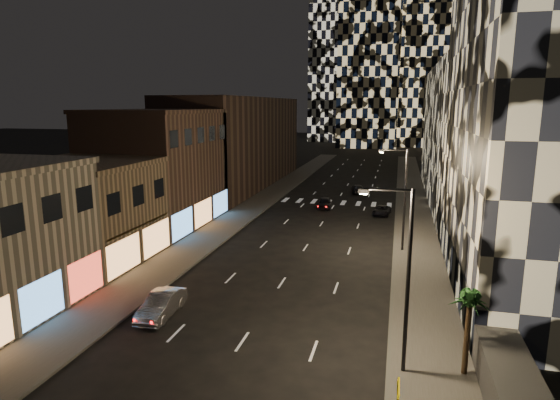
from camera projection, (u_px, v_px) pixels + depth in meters
The scene contains 18 objects.
sidewalk_left at pixel (265, 198), 65.27m from camera, with size 4.00×120.00×0.15m, color #47443F.
sidewalk_right at pixel (413, 206), 60.43m from camera, with size 4.00×120.00×0.15m, color #47443F.
curb_left at pixel (279, 199), 64.76m from camera, with size 0.20×120.00×0.15m, color #4C4C47.
curb_right at pixel (396, 205), 60.94m from camera, with size 0.20×120.00×0.15m, color #4C4C47.
retail_tan at pixel (86, 214), 38.64m from camera, with size 10.00×10.00×8.00m, color brown.
retail_brown at pixel (159, 170), 50.11m from camera, with size 10.00×15.00×12.00m, color brown.
retail_filler_left at pixel (240, 142), 75.08m from camera, with size 10.00×40.00×14.00m, color brown.
midrise_base at pixel (454, 258), 35.37m from camera, with size 0.60×25.00×3.00m, color #383838.
plinth_right at pixel (512, 392), 19.63m from camera, with size 2.00×8.00×2.00m, color #383838.
midrise_filler_right at pixel (493, 134), 62.89m from camera, with size 16.00×40.00×18.00m, color #232326.
streetlight_near at pixel (403, 268), 21.79m from camera, with size 2.55×0.25×9.00m.
streetlight_far at pixel (402, 192), 40.79m from camera, with size 2.55×0.25×9.00m.
car_silver_parked at pixel (161, 305), 28.84m from camera, with size 1.55×4.44×1.46m, color gray.
car_dark_midlane at pixel (325, 203), 59.23m from camera, with size 1.60×3.99×1.36m, color black.
car_dark_oncoming at pixel (358, 189), 69.58m from camera, with size 1.71×4.20×1.22m, color black.
car_dark_rightlane at pixel (382, 211), 55.56m from camera, with size 1.79×3.88×1.08m, color black.
ped_sign at pixel (398, 398), 17.47m from camera, with size 0.10×0.93×2.79m.
palm_tree at pixel (470, 305), 21.85m from camera, with size 2.12×2.16×4.23m.
Camera 1 is at (7.89, -11.50, 12.81)m, focal length 30.00 mm.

